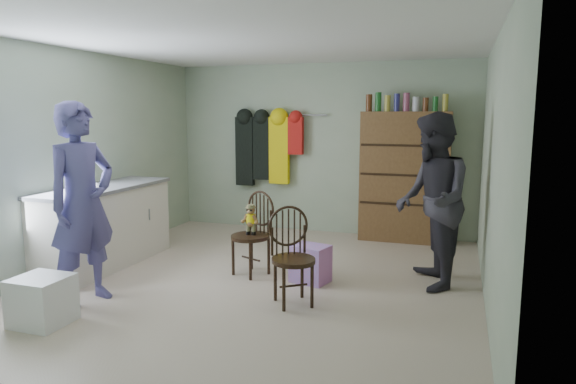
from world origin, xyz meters
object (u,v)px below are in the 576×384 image
(chair_front, at_px, (253,228))
(chair_far, at_px, (292,252))
(dresser, at_px, (404,176))
(counter, at_px, (105,226))

(chair_front, bearing_deg, chair_far, -22.76)
(chair_far, xyz_separation_m, dresser, (0.74, 2.77, 0.42))
(chair_front, height_order, dresser, dresser)
(counter, distance_m, chair_front, 1.80)
(chair_front, relative_size, dresser, 0.45)
(counter, height_order, chair_front, counter)
(counter, distance_m, chair_far, 2.50)
(chair_far, relative_size, dresser, 0.44)
(counter, xyz_separation_m, chair_front, (1.79, 0.23, 0.05))
(chair_far, bearing_deg, chair_front, 97.87)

